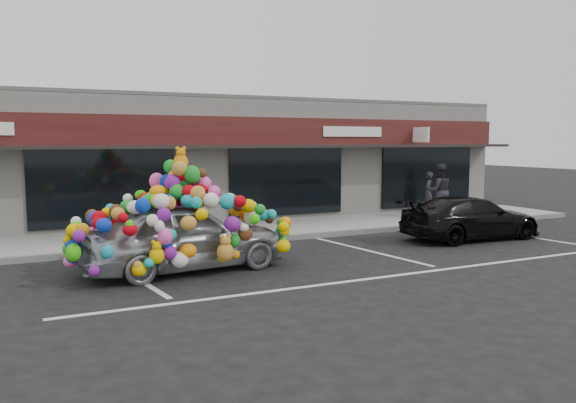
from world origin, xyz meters
name	(u,v)px	position (x,y,z in m)	size (l,w,h in m)	color
ground	(272,262)	(0.00, 0.00, 0.00)	(90.00, 90.00, 0.00)	black
shop_building	(178,159)	(0.00, 8.44, 2.16)	(24.00, 7.20, 4.31)	silver
sidewalk	(218,234)	(0.00, 4.00, 0.07)	(26.00, 3.00, 0.15)	#959690
kerb	(235,242)	(0.00, 2.50, 0.07)	(26.00, 0.18, 0.16)	slate
parking_stripe_left	(131,275)	(-3.20, 0.20, 0.00)	(0.12, 4.40, 0.01)	silver
parking_stripe_mid	(368,251)	(2.80, 0.20, 0.00)	(0.12, 4.40, 0.01)	silver
parking_stripe_right	(520,236)	(8.20, 0.20, 0.00)	(0.12, 4.40, 0.01)	silver
lane_line	(403,275)	(2.00, -2.30, 0.00)	(14.00, 0.12, 0.01)	silver
toy_car	(183,228)	(-2.06, 0.12, 0.93)	(3.19, 4.88, 2.75)	#909599
black_sedan	(471,218)	(6.45, 0.41, 0.62)	(4.26, 1.73, 1.24)	black
pedestrian_a	(428,192)	(8.56, 4.88, 0.92)	(0.56, 0.37, 1.53)	black
pedestrian_b	(439,191)	(7.92, 3.51, 1.09)	(0.92, 0.71, 1.89)	black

